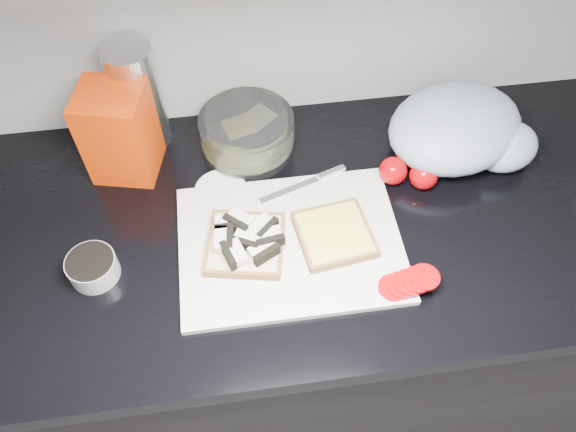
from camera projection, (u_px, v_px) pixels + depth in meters
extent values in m
cube|color=black|center=(280.00, 326.00, 1.44)|extent=(3.50, 0.60, 0.86)
cube|color=black|center=(278.00, 225.00, 1.07)|extent=(3.50, 0.64, 0.04)
cube|color=silver|center=(290.00, 244.00, 1.02)|extent=(0.40, 0.30, 0.01)
cube|color=beige|center=(245.00, 244.00, 1.00)|extent=(0.16, 0.16, 0.02)
cube|color=white|center=(228.00, 223.00, 1.00)|extent=(0.05, 0.03, 0.02)
cube|color=black|center=(228.00, 223.00, 1.00)|extent=(0.05, 0.01, 0.02)
cube|color=white|center=(241.00, 220.00, 1.00)|extent=(0.05, 0.05, 0.02)
cube|color=black|center=(241.00, 220.00, 1.00)|extent=(0.05, 0.04, 0.02)
cube|color=white|center=(262.00, 226.00, 1.00)|extent=(0.05, 0.05, 0.02)
cube|color=black|center=(262.00, 226.00, 1.00)|extent=(0.04, 0.04, 0.02)
cube|color=white|center=(222.00, 239.00, 0.98)|extent=(0.03, 0.05, 0.02)
cube|color=black|center=(222.00, 239.00, 0.98)|extent=(0.02, 0.05, 0.02)
cube|color=white|center=(248.00, 239.00, 0.98)|extent=(0.05, 0.04, 0.02)
cube|color=black|center=(248.00, 239.00, 0.98)|extent=(0.05, 0.03, 0.02)
cube|color=white|center=(262.00, 250.00, 0.97)|extent=(0.05, 0.05, 0.02)
cube|color=black|center=(262.00, 250.00, 0.97)|extent=(0.05, 0.03, 0.02)
cube|color=white|center=(236.00, 253.00, 0.96)|extent=(0.04, 0.05, 0.02)
cube|color=black|center=(236.00, 253.00, 0.96)|extent=(0.03, 0.05, 0.02)
cube|color=white|center=(269.00, 236.00, 0.98)|extent=(0.05, 0.03, 0.02)
cube|color=black|center=(269.00, 236.00, 0.98)|extent=(0.05, 0.02, 0.02)
cube|color=beige|center=(334.00, 235.00, 1.01)|extent=(0.14, 0.14, 0.02)
cube|color=#FCE14A|center=(335.00, 232.00, 1.00)|extent=(0.12, 0.12, 0.00)
cylinder|color=#AE0408|center=(393.00, 288.00, 0.95)|extent=(0.07, 0.07, 0.01)
cylinder|color=#AE0408|center=(401.00, 285.00, 0.95)|extent=(0.07, 0.07, 0.01)
cylinder|color=#AE0408|center=(409.00, 282.00, 0.95)|extent=(0.06, 0.06, 0.01)
cylinder|color=#AE0408|center=(417.00, 280.00, 0.95)|extent=(0.06, 0.06, 0.01)
cylinder|color=#AE0408|center=(425.00, 277.00, 0.95)|extent=(0.05, 0.05, 0.01)
cube|color=silver|center=(289.00, 190.00, 1.08)|extent=(0.12, 0.05, 0.00)
cube|color=silver|center=(332.00, 172.00, 1.10)|extent=(0.06, 0.03, 0.01)
cylinder|color=gray|center=(93.00, 268.00, 0.97)|extent=(0.09, 0.09, 0.04)
cylinder|color=black|center=(90.00, 262.00, 0.95)|extent=(0.08, 0.08, 0.01)
cylinder|color=white|center=(221.00, 190.00, 1.09)|extent=(0.10, 0.10, 0.01)
cylinder|color=silver|center=(247.00, 133.00, 1.13)|extent=(0.19, 0.19, 0.08)
cube|color=#FCE14A|center=(240.00, 138.00, 1.14)|extent=(0.07, 0.06, 0.04)
cube|color=#E2CF87|center=(259.00, 132.00, 1.16)|extent=(0.08, 0.08, 0.01)
cube|color=#F12004|center=(120.00, 133.00, 1.06)|extent=(0.14, 0.14, 0.19)
cylinder|color=#B9B8BD|center=(138.00, 97.00, 1.09)|extent=(0.09, 0.09, 0.22)
ellipsoid|color=#B0BBD9|center=(455.00, 127.00, 1.11)|extent=(0.34, 0.31, 0.12)
ellipsoid|color=#B0BBD9|center=(505.00, 146.00, 1.11)|extent=(0.17, 0.15, 0.09)
sphere|color=#AE0408|center=(393.00, 171.00, 1.09)|extent=(0.06, 0.06, 0.06)
sphere|color=#AE0408|center=(424.00, 175.00, 1.08)|extent=(0.06, 0.06, 0.06)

